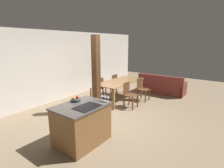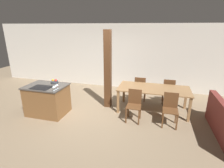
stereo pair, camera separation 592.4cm
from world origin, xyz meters
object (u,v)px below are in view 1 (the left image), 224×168
kitchen_island (82,124)px  couch (161,87)px  dining_table (120,83)px  dining_chair_near_right (142,88)px  dining_chair_near_left (129,94)px  timber_post (96,75)px  fruit_bowl (76,99)px  dining_chair_far_right (113,83)px  dining_chair_far_left (98,88)px  wine_glass_far (102,96)px  wine_glass_middle (105,96)px  wine_glass_near (108,97)px

kitchen_island → couch: (5.03, 0.05, -0.17)m
dining_table → dining_chair_near_right: dining_chair_near_right is taller
dining_table → dining_chair_near_left: bearing=-123.9°
dining_table → timber_post: bearing=-177.9°
kitchen_island → dining_chair_near_right: kitchen_island is taller
fruit_bowl → dining_chair_far_right: bearing=23.0°
dining_chair_far_right → timber_post: size_ratio=0.36×
kitchen_island → dining_chair_far_left: bearing=34.1°
wine_glass_far → wine_glass_middle: bearing=-90.0°
dining_chair_far_left → dining_chair_far_right: 0.98m
dining_chair_far_left → timber_post: bearing=38.7°
dining_chair_near_left → timber_post: (-0.98, 0.68, 0.77)m
wine_glass_near → dining_chair_near_left: 2.27m
kitchen_island → wine_glass_near: size_ratio=7.73×
dining_table → timber_post: timber_post is taller
dining_table → dining_chair_far_right: bearing=56.1°
wine_glass_far → couch: size_ratio=0.07×
wine_glass_far → dining_chair_near_left: size_ratio=0.17×
wine_glass_near → timber_post: bearing=50.1°
dining_table → dining_chair_far_left: bearing=123.9°
wine_glass_near → timber_post: (1.12, 1.34, 0.21)m
kitchen_island → dining_table: kitchen_island is taller
wine_glass_near → dining_table: 2.96m
dining_chair_near_left → dining_chair_near_right: 0.98m
wine_glass_middle → dining_chair_far_left: wine_glass_middle is taller
kitchen_island → dining_table: (3.10, 1.04, 0.22)m
timber_post → wine_glass_middle: bearing=-131.8°
wine_glass_near → dining_chair_near_right: 3.20m
dining_chair_far_right → wine_glass_far: bearing=32.4°
wine_glass_far → fruit_bowl: bearing=129.8°
dining_chair_near_right → timber_post: bearing=160.9°
wine_glass_near → dining_chair_far_right: wine_glass_near is taller
dining_chair_near_right → dining_table: bearing=123.9°
couch → timber_post: (-3.40, 0.94, 0.96)m
dining_chair_near_left → dining_chair_near_right: same height
fruit_bowl → couch: 4.97m
dining_chair_near_right → wine_glass_middle: bearing=-169.3°
wine_glass_far → dining_chair_far_right: 3.69m
wine_glass_middle → couch: wine_glass_middle is taller
dining_table → dining_chair_near_left: size_ratio=2.44×
dining_chair_near_right → dining_chair_far_left: (-0.98, 1.46, 0.00)m
wine_glass_far → dining_chair_far_left: bearing=42.9°
kitchen_island → wine_glass_middle: wine_glass_middle is taller
timber_post → couch: bearing=-15.4°
wine_glass_near → dining_table: (2.59, 1.40, -0.36)m
wine_glass_near → dining_chair_far_left: bearing=45.4°
fruit_bowl → wine_glass_far: 0.62m
wine_glass_middle → dining_chair_far_left: 2.98m
dining_chair_near_right → dining_chair_far_left: size_ratio=1.00×
dining_table → kitchen_island: bearing=-161.5°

